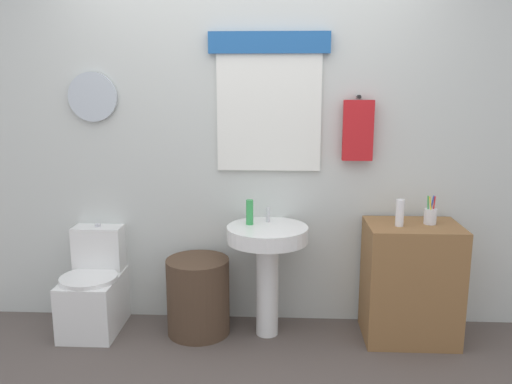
{
  "coord_description": "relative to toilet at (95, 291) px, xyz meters",
  "views": [
    {
      "loc": [
        0.24,
        -2.44,
        1.67
      ],
      "look_at": [
        0.08,
        0.8,
        1.0
      ],
      "focal_mm": 36.55,
      "sensor_mm": 36.0,
      "label": 1
    }
  ],
  "objects": [
    {
      "name": "back_wall",
      "position": [
        1.04,
        0.27,
        1.03
      ],
      "size": [
        4.4,
        0.18,
        2.6
      ],
      "color": "silver",
      "rests_on": "ground_plane"
    },
    {
      "name": "pedestal_sink",
      "position": [
        1.2,
        -0.03,
        0.31
      ],
      "size": [
        0.54,
        0.54,
        0.76
      ],
      "color": "white",
      "rests_on": "ground_plane"
    },
    {
      "name": "lotion_bottle",
      "position": [
        2.04,
        -0.07,
        0.6
      ],
      "size": [
        0.05,
        0.05,
        0.17
      ],
      "primitive_type": "cylinder",
      "color": "white",
      "rests_on": "wooden_cabinet"
    },
    {
      "name": "soap_bottle",
      "position": [
        1.08,
        0.02,
        0.57
      ],
      "size": [
        0.05,
        0.05,
        0.17
      ],
      "primitive_type": "cylinder",
      "color": "green",
      "rests_on": "pedestal_sink"
    },
    {
      "name": "faucet",
      "position": [
        1.2,
        0.09,
        0.53
      ],
      "size": [
        0.03,
        0.03,
        0.1
      ],
      "primitive_type": "cylinder",
      "color": "silver",
      "rests_on": "pedestal_sink"
    },
    {
      "name": "toilet",
      "position": [
        0.0,
        0.0,
        0.0
      ],
      "size": [
        0.38,
        0.51,
        0.71
      ],
      "color": "white",
      "rests_on": "ground_plane"
    },
    {
      "name": "laundry_hamper",
      "position": [
        0.73,
        -0.03,
        -0.01
      ],
      "size": [
        0.42,
        0.42,
        0.52
      ],
      "primitive_type": "cylinder",
      "color": "#4C3828",
      "rests_on": "ground_plane"
    },
    {
      "name": "toothbrush_cup",
      "position": [
        2.25,
        -0.01,
        0.57
      ],
      "size": [
        0.08,
        0.08,
        0.18
      ],
      "color": "silver",
      "rests_on": "wooden_cabinet"
    },
    {
      "name": "wooden_cabinet",
      "position": [
        2.14,
        -0.03,
        0.12
      ],
      "size": [
        0.6,
        0.44,
        0.78
      ],
      "primitive_type": "cube",
      "color": "olive",
      "rests_on": "ground_plane"
    }
  ]
}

